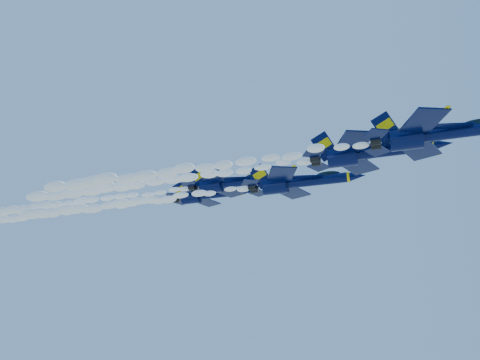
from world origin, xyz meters
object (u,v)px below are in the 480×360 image
(jet_third, at_px, (298,182))
(jet_fourth, at_px, (230,183))
(jet_second, at_px, (370,152))
(jet_lead, at_px, (437,134))
(jet_fifth, at_px, (207,195))

(jet_third, relative_size, jet_fourth, 1.01)
(jet_fourth, bearing_deg, jet_second, -34.63)
(jet_lead, height_order, jet_second, jet_second)
(jet_third, bearing_deg, jet_lead, -42.30)
(jet_fifth, bearing_deg, jet_second, -37.63)
(jet_second, bearing_deg, jet_fourth, 145.37)
(jet_third, bearing_deg, jet_fifth, 145.33)
(jet_lead, bearing_deg, jet_third, 137.70)
(jet_third, distance_m, jet_fourth, 14.48)
(jet_lead, distance_m, jet_second, 9.41)
(jet_lead, relative_size, jet_second, 0.94)
(jet_lead, xyz_separation_m, jet_third, (-17.44, 15.87, 2.57))
(jet_fourth, bearing_deg, jet_fifth, 134.13)
(jet_lead, distance_m, jet_third, 23.72)
(jet_second, xyz_separation_m, jet_fourth, (-23.07, 15.94, 4.62))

